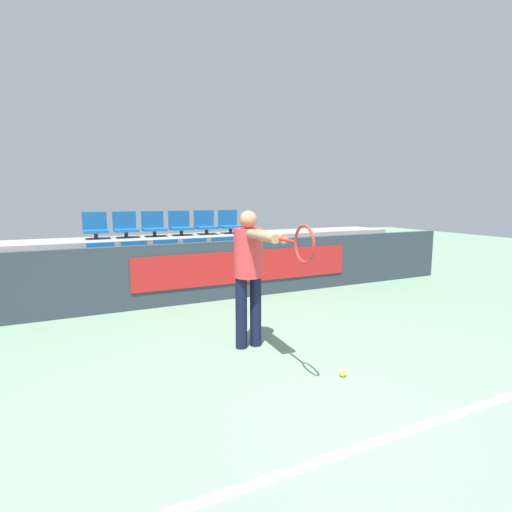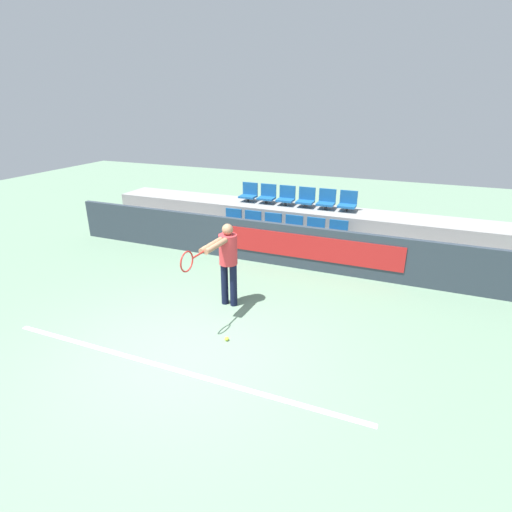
# 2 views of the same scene
# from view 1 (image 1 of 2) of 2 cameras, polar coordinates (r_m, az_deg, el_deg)

# --- Properties ---
(ground_plane) EXTENTS (30.00, 30.00, 0.00)m
(ground_plane) POSITION_cam_1_polar(r_m,az_deg,el_deg) (3.43, 11.52, -21.09)
(ground_plane) COLOR slate
(court_baseline) EXTENTS (5.67, 0.08, 0.01)m
(court_baseline) POSITION_cam_1_polar(r_m,az_deg,el_deg) (3.16, 16.67, -24.09)
(court_baseline) COLOR white
(court_baseline) RESTS_ON ground
(barrier_wall) EXTENTS (10.57, 0.14, 0.97)m
(barrier_wall) POSITION_cam_1_polar(r_m,az_deg,el_deg) (6.46, -8.49, -2.37)
(barrier_wall) COLOR #2D3842
(barrier_wall) RESTS_ON ground
(bleacher_tier_front) EXTENTS (10.17, 1.07, 0.46)m
(bleacher_tier_front) POSITION_cam_1_polar(r_m,az_deg,el_deg) (7.08, -10.12, -3.56)
(bleacher_tier_front) COLOR gray
(bleacher_tier_front) RESTS_ON ground
(bleacher_tier_middle) EXTENTS (10.17, 1.07, 0.93)m
(bleacher_tier_middle) POSITION_cam_1_polar(r_m,az_deg,el_deg) (8.06, -12.23, -0.51)
(bleacher_tier_middle) COLOR gray
(bleacher_tier_middle) RESTS_ON ground
(stadium_chair_0) EXTENTS (0.43, 0.36, 0.49)m
(stadium_chair_0) POSITION_cam_1_polar(r_m,az_deg,el_deg) (6.90, -21.15, -0.60)
(stadium_chair_0) COLOR #333333
(stadium_chair_0) RESTS_ON bleacher_tier_front
(stadium_chair_1) EXTENTS (0.43, 0.36, 0.49)m
(stadium_chair_1) POSITION_cam_1_polar(r_m,az_deg,el_deg) (6.96, -16.80, -0.31)
(stadium_chair_1) COLOR #333333
(stadium_chair_1) RESTS_ON bleacher_tier_front
(stadium_chair_2) EXTENTS (0.43, 0.36, 0.49)m
(stadium_chair_2) POSITION_cam_1_polar(r_m,az_deg,el_deg) (7.06, -12.55, -0.04)
(stadium_chair_2) COLOR #333333
(stadium_chair_2) RESTS_ON bleacher_tier_front
(stadium_chair_3) EXTENTS (0.43, 0.36, 0.49)m
(stadium_chair_3) POSITION_cam_1_polar(r_m,az_deg,el_deg) (7.19, -8.44, 0.23)
(stadium_chair_3) COLOR #333333
(stadium_chair_3) RESTS_ON bleacher_tier_front
(stadium_chair_4) EXTENTS (0.43, 0.36, 0.49)m
(stadium_chair_4) POSITION_cam_1_polar(r_m,az_deg,el_deg) (7.37, -4.50, 0.49)
(stadium_chair_4) COLOR #333333
(stadium_chair_4) RESTS_ON bleacher_tier_front
(stadium_chair_5) EXTENTS (0.43, 0.36, 0.49)m
(stadium_chair_5) POSITION_cam_1_polar(r_m,az_deg,el_deg) (7.57, -0.76, 0.73)
(stadium_chair_5) COLOR #333333
(stadium_chair_5) RESTS_ON bleacher_tier_front
(stadium_chair_6) EXTENTS (0.43, 0.36, 0.49)m
(stadium_chair_6) POSITION_cam_1_polar(r_m,az_deg,el_deg) (7.91, -21.98, 3.82)
(stadium_chair_6) COLOR #333333
(stadium_chair_6) RESTS_ON bleacher_tier_middle
(stadium_chair_7) EXTENTS (0.43, 0.36, 0.49)m
(stadium_chair_7) POSITION_cam_1_polar(r_m,az_deg,el_deg) (7.96, -18.17, 4.04)
(stadium_chair_7) COLOR #333333
(stadium_chair_7) RESTS_ON bleacher_tier_middle
(stadium_chair_8) EXTENTS (0.43, 0.36, 0.49)m
(stadium_chair_8) POSITION_cam_1_polar(r_m,az_deg,el_deg) (8.05, -14.42, 4.23)
(stadium_chair_8) COLOR #333333
(stadium_chair_8) RESTS_ON bleacher_tier_middle
(stadium_chair_9) EXTENTS (0.43, 0.36, 0.49)m
(stadium_chair_9) POSITION_cam_1_polar(r_m,az_deg,el_deg) (8.17, -10.76, 4.41)
(stadium_chair_9) COLOR #333333
(stadium_chair_9) RESTS_ON bleacher_tier_middle
(stadium_chair_10) EXTENTS (0.43, 0.36, 0.49)m
(stadium_chair_10) POSITION_cam_1_polar(r_m,az_deg,el_deg) (8.32, -7.23, 4.56)
(stadium_chair_10) COLOR #333333
(stadium_chair_10) RESTS_ON bleacher_tier_middle
(stadium_chair_11) EXTENTS (0.43, 0.36, 0.49)m
(stadium_chair_11) POSITION_cam_1_polar(r_m,az_deg,el_deg) (8.50, -3.83, 4.68)
(stadium_chair_11) COLOR #333333
(stadium_chair_11) RESTS_ON bleacher_tier_middle
(tennis_player) EXTENTS (0.32, 1.55, 1.54)m
(tennis_player) POSITION_cam_1_polar(r_m,az_deg,el_deg) (4.33, -0.72, -1.30)
(tennis_player) COLOR black
(tennis_player) RESTS_ON ground
(tennis_ball) EXTENTS (0.07, 0.07, 0.07)m
(tennis_ball) POSITION_cam_1_polar(r_m,az_deg,el_deg) (4.01, 12.32, -16.06)
(tennis_ball) COLOR #CCDB33
(tennis_ball) RESTS_ON ground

